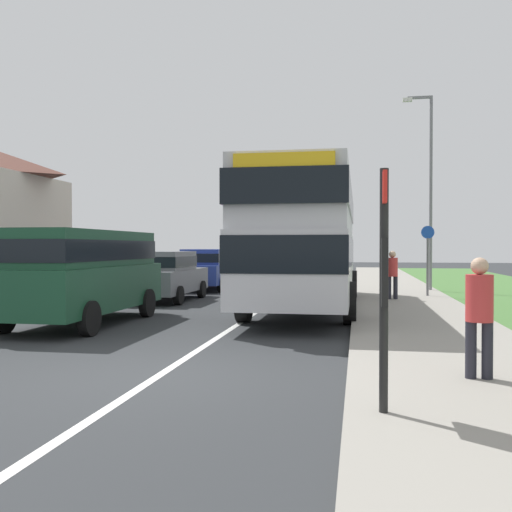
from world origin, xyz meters
name	(u,v)px	position (x,y,z in m)	size (l,w,h in m)	color
ground_plane	(161,374)	(0.00, 0.00, 0.00)	(120.00, 120.00, 0.00)	#2D3033
lane_marking_centre	(258,312)	(0.00, 8.00, 0.00)	(0.14, 60.00, 0.01)	silver
pavement_near_side	(422,322)	(4.20, 6.00, 0.06)	(3.20, 68.00, 0.12)	gray
double_decker_bus	(307,235)	(1.31, 8.68, 2.14)	(2.80, 10.68, 3.70)	#BCBCC1
parked_van_dark_green	(83,269)	(-3.55, 4.71, 1.30)	(2.11, 5.25, 2.17)	#19472D
parked_car_grey	(166,274)	(-3.56, 10.62, 0.91)	(1.88, 4.32, 1.65)	slate
parked_car_blue	(208,268)	(-3.46, 15.68, 0.93)	(1.97, 4.40, 1.70)	navy
parked_car_red	(230,265)	(-3.63, 20.78, 0.89)	(1.96, 4.26, 1.61)	#B21E1E
pedestrian_at_stop	(479,312)	(4.27, -0.04, 0.98)	(0.34, 0.34, 1.67)	#23232D
pedestrian_walking_away	(392,272)	(3.83, 11.27, 0.98)	(0.34, 0.34, 1.67)	#23232D
bus_stop_sign	(384,273)	(3.00, -1.78, 1.54)	(0.09, 0.52, 2.60)	black
cycle_route_sign	(428,258)	(5.09, 12.77, 1.43)	(0.44, 0.08, 2.52)	slate
street_lamp_mid	(428,180)	(5.42, 15.60, 4.38)	(1.14, 0.20, 7.67)	slate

